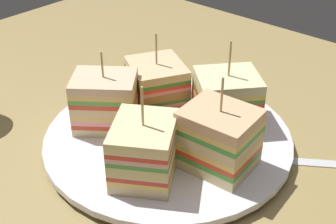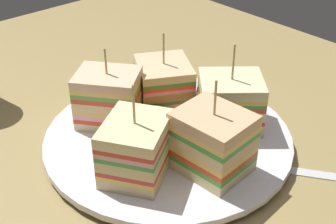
% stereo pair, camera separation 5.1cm
% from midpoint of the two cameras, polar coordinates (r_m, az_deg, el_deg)
% --- Properties ---
extents(ground_plane, '(0.98, 0.80, 0.02)m').
position_cam_midpoint_polar(ground_plane, '(0.54, -2.71, -4.84)').
color(ground_plane, '#97804C').
extents(plate, '(0.28, 0.28, 0.01)m').
position_cam_midpoint_polar(plate, '(0.53, -2.76, -3.34)').
color(plate, white).
rests_on(plate, ground_plane).
extents(sandwich_wedge_0, '(0.09, 0.09, 0.10)m').
position_cam_midpoint_polar(sandwich_wedge_0, '(0.45, -6.20, -4.85)').
color(sandwich_wedge_0, beige).
rests_on(sandwich_wedge_0, plate).
extents(sandwich_wedge_1, '(0.08, 0.07, 0.10)m').
position_cam_midpoint_polar(sandwich_wedge_1, '(0.46, 3.11, -3.42)').
color(sandwich_wedge_1, beige).
rests_on(sandwich_wedge_1, plate).
extents(sandwich_wedge_2, '(0.09, 0.09, 0.10)m').
position_cam_midpoint_polar(sandwich_wedge_2, '(0.53, 4.52, 1.58)').
color(sandwich_wedge_2, beige).
rests_on(sandwich_wedge_2, plate).
extents(sandwich_wedge_3, '(0.09, 0.09, 0.09)m').
position_cam_midpoint_polar(sandwich_wedge_3, '(0.57, -3.92, 3.48)').
color(sandwich_wedge_3, beige).
rests_on(sandwich_wedge_3, plate).
extents(sandwich_wedge_4, '(0.09, 0.09, 0.09)m').
position_cam_midpoint_polar(sandwich_wedge_4, '(0.53, -10.43, 1.18)').
color(sandwich_wedge_4, beige).
rests_on(sandwich_wedge_4, plate).
extents(chip_pile, '(0.07, 0.08, 0.03)m').
position_cam_midpoint_polar(chip_pile, '(0.52, -4.79, -1.62)').
color(chip_pile, '#DFC761').
rests_on(chip_pile, plate).
extents(spoon, '(0.13, 0.10, 0.01)m').
position_cam_midpoint_polar(spoon, '(0.52, 11.76, -5.75)').
color(spoon, silver).
rests_on(spoon, ground_plane).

